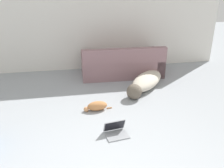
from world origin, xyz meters
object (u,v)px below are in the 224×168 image
object	(u,v)px
dog	(145,82)
laptop_open	(116,130)
couch	(122,65)
cat	(97,106)

from	to	relation	value
dog	laptop_open	bearing A→B (deg)	7.89
laptop_open	couch	bearing A→B (deg)	66.95
dog	couch	bearing A→B (deg)	-119.48
couch	cat	distance (m)	1.84
couch	cat	size ratio (longest dim) A/B	3.71
dog	laptop_open	size ratio (longest dim) A/B	3.79
cat	dog	bearing A→B (deg)	-150.62
dog	laptop_open	distance (m)	1.84
couch	laptop_open	bearing A→B (deg)	77.13
couch	dog	xyz separation A→B (m)	(0.34, -0.86, -0.11)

